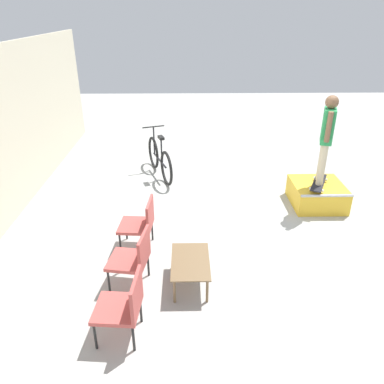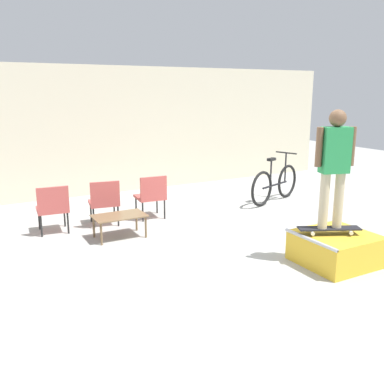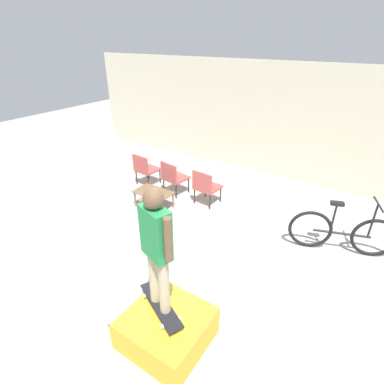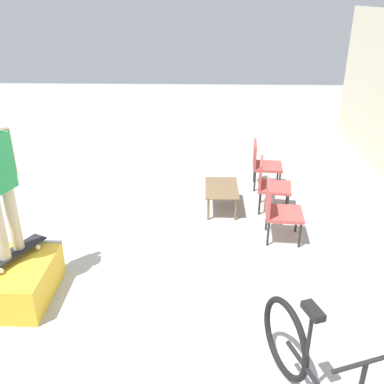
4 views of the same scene
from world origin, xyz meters
name	(u,v)px [view 1 (image 1 of 4)]	position (x,y,z in m)	size (l,w,h in m)	color
ground_plane	(259,234)	(0.00, 0.00, 0.00)	(24.00, 24.00, 0.00)	#A8A8A3
skate_ramp_box	(317,194)	(1.09, -1.32, 0.22)	(1.04, 0.97, 0.47)	gold
skateboard_on_ramp	(319,183)	(0.98, -1.28, 0.53)	(0.88, 0.56, 0.07)	black
person_skater	(327,133)	(0.98, -1.28, 1.50)	(0.55, 0.31, 1.64)	#C6B793
coffee_table	(190,263)	(-1.26, 1.22, 0.34)	(0.87, 0.53, 0.39)	brown
patio_chair_left	(124,304)	(-2.19, 1.99, 0.48)	(0.56, 0.56, 0.85)	black
patio_chair_center	(134,257)	(-1.28, 1.99, 0.48)	(0.60, 0.60, 0.85)	black
patio_chair_right	(141,222)	(-0.35, 1.99, 0.48)	(0.56, 0.56, 0.85)	black
bicycle	(160,159)	(2.59, 1.87, 0.41)	(1.75, 0.73, 1.07)	black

